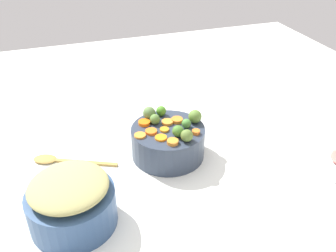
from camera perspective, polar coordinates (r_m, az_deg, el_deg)
The scene contains 21 objects.
tabletop at distance 1.20m, azimuth -0.98°, elevation -5.82°, with size 2.40×2.40×0.02m, color white.
serving_bowl_carrots at distance 1.19m, azimuth 0.00°, elevation -2.47°, with size 0.24×0.24×0.10m, color #2F394A.
metal_pot at distance 0.99m, azimuth -14.62°, elevation -12.18°, with size 0.22×0.22×0.10m, color #2F4C76.
stuffing_mound at distance 0.94m, azimuth -15.23°, elevation -9.00°, with size 0.20×0.20×0.04m, color tan.
carrot_slice_0 at distance 1.13m, azimuth -4.37°, elevation -1.46°, with size 0.04×0.04×0.01m, color orange.
carrot_slice_1 at distance 1.15m, azimuth -0.56°, elevation -0.56°, with size 0.03×0.03×0.01m, color orange.
carrot_slice_2 at distance 1.18m, azimuth -3.71°, elevation 0.52°, with size 0.04×0.04×0.01m, color orange.
carrot_slice_3 at distance 1.14m, azimuth -2.64°, elevation -0.86°, with size 0.04×0.04×0.01m, color orange.
carrot_slice_4 at distance 1.11m, azimuth -1.12°, elevation -1.83°, with size 0.04×0.04×0.01m, color orange.
carrot_slice_5 at distance 1.18m, azimuth -0.10°, elevation 0.60°, with size 0.04×0.04×0.01m, color orange.
carrot_slice_6 at distance 1.19m, azimuth 1.42°, elevation 0.93°, with size 0.04×0.04×0.01m, color orange.
carrot_slice_7 at distance 1.09m, azimuth 0.73°, elevation -2.48°, with size 0.03×0.03×0.01m, color orange.
carrot_slice_8 at distance 1.14m, azimuth 4.36°, elevation -0.94°, with size 0.02×0.02×0.01m, color orange.
brussels_sprout_0 at distance 1.12m, azimuth 1.57°, elevation -0.79°, with size 0.04×0.04×0.04m, color #44782B.
brussels_sprout_1 at distance 1.20m, azimuth -2.93°, elevation 2.03°, with size 0.04×0.04×0.04m, color #54743D.
brussels_sprout_2 at distance 1.09m, azimuth 2.94°, elevation -1.50°, with size 0.04×0.04×0.04m, color #5A7531.
brussels_sprout_3 at distance 1.22m, azimuth -1.07°, elevation 2.36°, with size 0.03×0.03×0.03m, color #478825.
brussels_sprout_4 at distance 1.16m, azimuth 2.87°, elevation 0.39°, with size 0.03×0.03×0.03m, color #488437.
brussels_sprout_5 at distance 1.19m, azimuth 4.22°, elevation 1.49°, with size 0.04×0.04×0.04m, color #597C32.
brussels_sprout_6 at distance 1.18m, azimuth -2.07°, elevation 1.06°, with size 0.03×0.03×0.03m, color #557D37.
wooden_spoon at distance 1.24m, azimuth -16.75°, elevation -5.10°, with size 0.15×0.26×0.01m.
Camera 1 is at (-0.90, 0.28, 0.75)m, focal length 39.25 mm.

